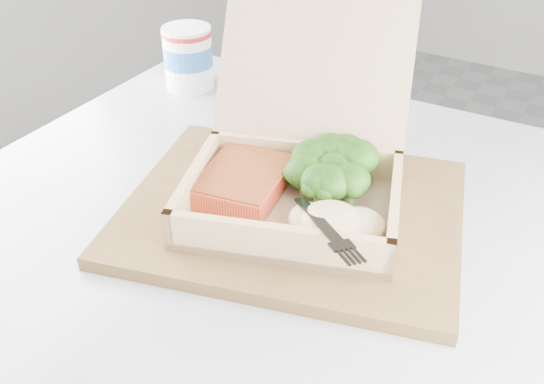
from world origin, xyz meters
The scene contains 9 objects.
cafe_table centered at (-0.57, -0.46, 0.54)m, with size 0.81×0.81×0.73m.
serving_tray centered at (-0.55, -0.43, 0.73)m, with size 0.37×0.30×0.02m, color brown.
takeout_container centered at (-0.56, -0.40, 0.79)m, with size 0.31×0.34×0.19m.
salmon_fillet centered at (-0.60, -0.44, 0.76)m, with size 0.09×0.12×0.02m, color #D54D29.
broccoli_pile centered at (-0.52, -0.39, 0.77)m, with size 0.11×0.11×0.04m, color #326817, non-canonical shape.
mashed_potatoes centered at (-0.48, -0.47, 0.77)m, with size 0.11×0.09×0.04m, color beige.
plastic_fork centered at (-0.50, -0.47, 0.78)m, with size 0.12×0.11×0.02m.
paper_cup centered at (-0.87, -0.20, 0.78)m, with size 0.08×0.08×0.10m.
receipt centered at (-0.58, -0.22, 0.73)m, with size 0.07×0.12×0.00m, color white.
Camera 1 is at (-0.28, -0.91, 1.14)m, focal length 40.00 mm.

